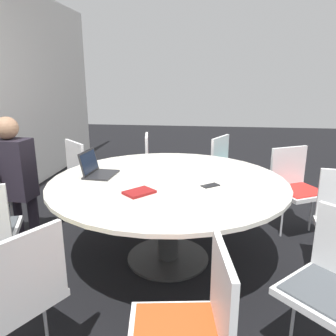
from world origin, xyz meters
TOP-DOWN VIEW (x-y plane):
  - ground_plane at (0.00, 0.00)m, footprint 16.00×16.00m
  - conference_table at (0.00, 0.00)m, footprint 1.94×1.94m
  - chair_2 at (-1.24, 0.62)m, footprint 0.59×0.58m
  - chair_3 at (-1.36, -0.27)m, footprint 0.50×0.48m
  - chair_6 at (0.70, -1.20)m, footprint 0.58×0.58m
  - chair_7 at (1.26, -0.58)m, footprint 0.58×0.58m
  - chair_8 at (1.36, 0.30)m, footprint 0.50×0.49m
  - chair_9 at (0.91, 1.05)m, footprint 0.61×0.61m
  - person_0 at (0.13, 1.44)m, footprint 0.28×0.38m
  - laptop at (0.05, 0.63)m, footprint 0.31×0.27m
  - spiral_notebook at (-0.35, 0.17)m, footprint 0.26×0.25m
  - coffee_cup at (0.07, -0.29)m, footprint 0.07×0.07m
  - cell_phone at (-0.12, -0.35)m, footprint 0.14×0.15m

SIDE VIEW (x-z plane):
  - ground_plane at x=0.00m, z-range 0.00..0.00m
  - chair_2 at x=-1.24m, z-range 0.08..0.95m
  - chair_3 at x=-1.36m, z-range 0.08..0.95m
  - chair_6 at x=0.70m, z-range 0.08..0.95m
  - chair_7 at x=1.26m, z-range 0.08..0.95m
  - chair_8 at x=1.36m, z-range 0.08..0.95m
  - chair_9 at x=0.91m, z-range 0.08..0.95m
  - conference_table at x=0.00m, z-range 0.25..0.98m
  - person_0 at x=0.13m, z-range 0.10..1.32m
  - cell_phone at x=-0.12m, z-range 0.73..0.74m
  - spiral_notebook at x=-0.35m, z-range 0.73..0.75m
  - coffee_cup at x=0.07m, z-range 0.73..0.80m
  - laptop at x=0.05m, z-range 0.67..0.89m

